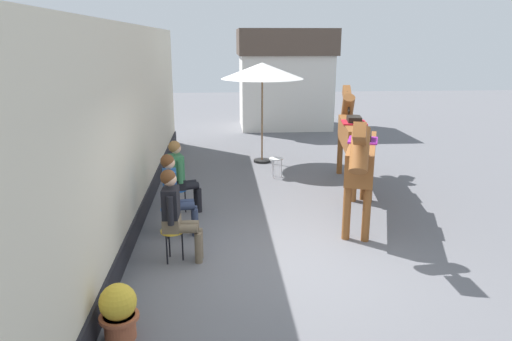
{
  "coord_description": "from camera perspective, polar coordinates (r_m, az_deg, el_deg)",
  "views": [
    {
      "loc": [
        -0.98,
        -6.41,
        3.16
      ],
      "look_at": [
        -0.4,
        1.2,
        1.05
      ],
      "focal_mm": 33.56,
      "sensor_mm": 36.0,
      "label": 1
    }
  ],
  "objects": [
    {
      "name": "flower_planter_near",
      "position": [
        5.56,
        -16.05,
        -15.76
      ],
      "size": [
        0.43,
        0.43,
        0.64
      ],
      "color": "#A85638",
      "rests_on": "ground_plane"
    },
    {
      "name": "pub_facade_wall",
      "position": [
        8.23,
        -15.29,
        3.53
      ],
      "size": [
        0.34,
        14.0,
        3.4
      ],
      "color": "beige",
      "rests_on": "ground_plane"
    },
    {
      "name": "seated_visitor_far",
      "position": [
        8.89,
        -9.03,
        -0.3
      ],
      "size": [
        0.61,
        0.49,
        1.39
      ],
      "color": "#194C99",
      "rests_on": "ground_plane"
    },
    {
      "name": "seated_visitor_middle",
      "position": [
        7.87,
        -9.73,
        -2.41
      ],
      "size": [
        0.61,
        0.49,
        1.39
      ],
      "color": "#194C99",
      "rests_on": "ground_plane"
    },
    {
      "name": "seated_visitor_near",
      "position": [
        6.97,
        -9.55,
        -4.76
      ],
      "size": [
        0.61,
        0.49,
        1.39
      ],
      "color": "gold",
      "rests_on": "ground_plane"
    },
    {
      "name": "distant_cottage",
      "position": [
        17.73,
        3.44,
        11.0
      ],
      "size": [
        3.4,
        2.6,
        3.5
      ],
      "color": "silver",
      "rests_on": "ground_plane"
    },
    {
      "name": "saddled_horse_near",
      "position": [
        8.47,
        12.45,
        1.41
      ],
      "size": [
        1.23,
        2.88,
        2.06
      ],
      "color": "brown",
      "rests_on": "ground_plane"
    },
    {
      "name": "ground_plane",
      "position": [
        9.97,
        1.51,
        -3.03
      ],
      "size": [
        40.0,
        40.0,
        0.0
      ],
      "primitive_type": "plane",
      "color": "slate"
    },
    {
      "name": "spare_stool_white",
      "position": [
        11.21,
        2.4,
        1.18
      ],
      "size": [
        0.32,
        0.32,
        0.46
      ],
      "color": "white",
      "rests_on": "ground_plane"
    },
    {
      "name": "cafe_parasol",
      "position": [
        12.34,
        0.75,
        11.73
      ],
      "size": [
        2.1,
        2.1,
        2.58
      ],
      "color": "black",
      "rests_on": "ground_plane"
    },
    {
      "name": "saddled_horse_far",
      "position": [
        10.73,
        11.37,
        4.39
      ],
      "size": [
        0.77,
        2.98,
        2.06
      ],
      "color": "brown",
      "rests_on": "ground_plane"
    }
  ]
}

